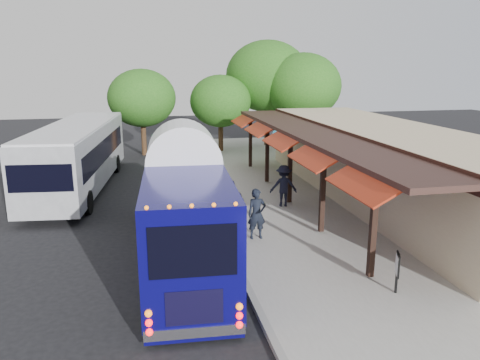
{
  "coord_description": "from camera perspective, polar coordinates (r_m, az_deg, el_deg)",
  "views": [
    {
      "loc": [
        -2.73,
        -15.94,
        6.43
      ],
      "look_at": [
        1.11,
        2.4,
        1.8
      ],
      "focal_mm": 35.0,
      "sensor_mm": 36.0,
      "label": 1
    }
  ],
  "objects": [
    {
      "name": "tree_far",
      "position": [
        34.48,
        -11.88,
        9.74
      ],
      "size": [
        4.82,
        4.82,
        6.17
      ],
      "color": "#382314",
      "rests_on": "ground"
    },
    {
      "name": "sign_board",
      "position": [
        13.99,
        18.65,
        -9.95
      ],
      "size": [
        0.25,
        0.51,
        1.18
      ],
      "rotation": [
        0.0,
        0.0,
        -0.4
      ],
      "color": "black",
      "rests_on": "sidewalk"
    },
    {
      "name": "tree_right",
      "position": [
        35.86,
        7.67,
        11.3
      ],
      "size": [
        5.72,
        5.72,
        7.33
      ],
      "color": "#382314",
      "rests_on": "ground"
    },
    {
      "name": "coach_bus",
      "position": [
        16.02,
        -6.78,
        -2.42
      ],
      "size": [
        3.05,
        11.53,
        3.65
      ],
      "rotation": [
        0.0,
        0.0,
        -0.06
      ],
      "color": "#0A0756",
      "rests_on": "ground"
    },
    {
      "name": "ped_a",
      "position": [
        17.25,
        2.06,
        -4.16
      ],
      "size": [
        0.69,
        0.46,
        1.89
      ],
      "primitive_type": "imported",
      "rotation": [
        0.0,
        0.0,
        0.01
      ],
      "color": "black",
      "rests_on": "sidewalk"
    },
    {
      "name": "tree_left",
      "position": [
        34.78,
        -2.4,
        9.58
      ],
      "size": [
        4.48,
        4.48,
        5.74
      ],
      "color": "#382314",
      "rests_on": "ground"
    },
    {
      "name": "ped_c",
      "position": [
        18.59,
        -0.97,
        -2.82
      ],
      "size": [
        1.19,
        0.78,
        1.87
      ],
      "primitive_type": "imported",
      "rotation": [
        0.0,
        0.0,
        3.46
      ],
      "color": "black",
      "rests_on": "sidewalk"
    },
    {
      "name": "ped_b",
      "position": [
        21.64,
        -2.52,
        -0.51
      ],
      "size": [
        0.94,
        0.77,
        1.82
      ],
      "primitive_type": "imported",
      "rotation": [
        0.0,
        0.0,
        3.04
      ],
      "color": "black",
      "rests_on": "sidewalk"
    },
    {
      "name": "station_shelter",
      "position": [
        23.28,
        16.97,
        1.92
      ],
      "size": [
        8.15,
        20.0,
        3.6
      ],
      "color": "tan",
      "rests_on": "ground"
    },
    {
      "name": "sidewalk",
      "position": [
        22.31,
        8.98,
        -2.84
      ],
      "size": [
        10.0,
        40.0,
        0.15
      ],
      "primitive_type": "cube",
      "color": "#9E9B93",
      "rests_on": "ground"
    },
    {
      "name": "ped_d",
      "position": [
        21.26,
        5.33,
        -0.71
      ],
      "size": [
        1.32,
        0.89,
        1.9
      ],
      "primitive_type": "imported",
      "rotation": [
        0.0,
        0.0,
        2.98
      ],
      "color": "black",
      "rests_on": "sidewalk"
    },
    {
      "name": "ground",
      "position": [
        17.4,
        -1.97,
        -7.81
      ],
      "size": [
        90.0,
        90.0,
        0.0
      ],
      "primitive_type": "plane",
      "color": "black",
      "rests_on": "ground"
    },
    {
      "name": "city_bus",
      "position": [
        25.93,
        -19.1,
        3.06
      ],
      "size": [
        4.09,
        13.02,
        3.44
      ],
      "rotation": [
        0.0,
        0.0,
        -0.1
      ],
      "color": "gray",
      "rests_on": "ground"
    },
    {
      "name": "curb",
      "position": [
        21.11,
        -3.72,
        -3.67
      ],
      "size": [
        0.2,
        40.0,
        0.16
      ],
      "primitive_type": "cube",
      "color": "gray",
      "rests_on": "ground"
    },
    {
      "name": "tree_mid",
      "position": [
        37.3,
        3.35,
        12.5
      ],
      "size": [
        6.49,
        6.49,
        8.31
      ],
      "color": "#382314",
      "rests_on": "ground"
    }
  ]
}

